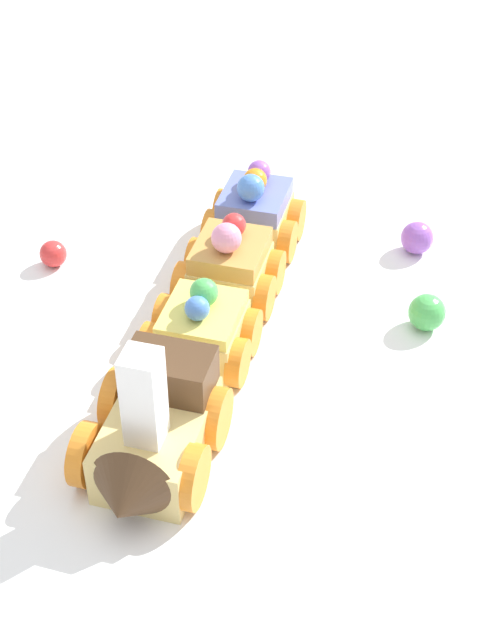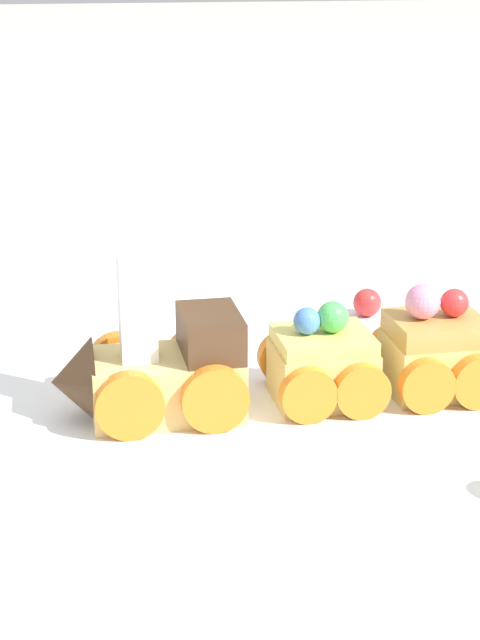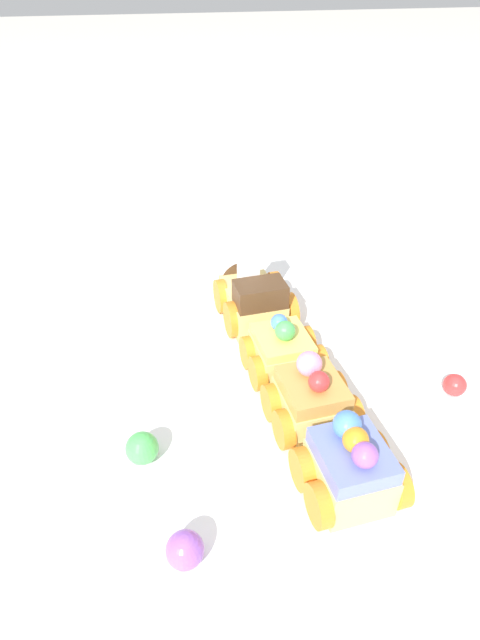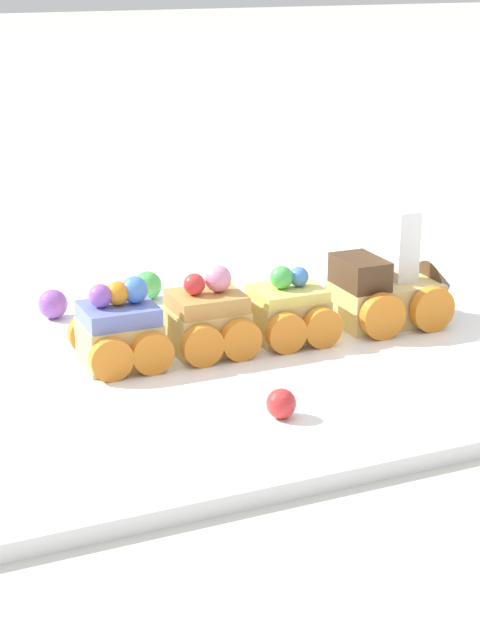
# 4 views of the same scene
# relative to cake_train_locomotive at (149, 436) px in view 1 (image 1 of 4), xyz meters

# --- Properties ---
(ground_plane) EXTENTS (10.00, 10.00, 0.00)m
(ground_plane) POSITION_rel_cake_train_locomotive_xyz_m (-0.11, 0.00, -0.04)
(ground_plane) COLOR beige
(display_board) EXTENTS (0.68, 0.46, 0.01)m
(display_board) POSITION_rel_cake_train_locomotive_xyz_m (-0.11, 0.00, -0.03)
(display_board) COLOR white
(display_board) RESTS_ON ground_plane
(cake_train_locomotive) EXTENTS (0.11, 0.08, 0.10)m
(cake_train_locomotive) POSITION_rel_cake_train_locomotive_xyz_m (0.00, 0.00, 0.00)
(cake_train_locomotive) COLOR #E5C675
(cake_train_locomotive) RESTS_ON display_board
(cake_car_lemon) EXTENTS (0.07, 0.07, 0.06)m
(cake_car_lemon) POSITION_rel_cake_train_locomotive_xyz_m (-0.10, 0.00, -0.00)
(cake_car_lemon) COLOR #E5C675
(cake_car_lemon) RESTS_ON display_board
(cake_car_caramel) EXTENTS (0.07, 0.07, 0.07)m
(cake_car_caramel) POSITION_rel_cake_train_locomotive_xyz_m (-0.17, 0.00, -0.00)
(cake_car_caramel) COLOR #E5C675
(cake_car_caramel) RESTS_ON display_board
(cake_car_blueberry) EXTENTS (0.07, 0.07, 0.07)m
(cake_car_blueberry) POSITION_rel_cake_train_locomotive_xyz_m (-0.24, 0.00, -0.00)
(cake_car_blueberry) COLOR #E5C675
(cake_car_blueberry) RESTS_ON display_board
(gumball_green) EXTENTS (0.03, 0.03, 0.03)m
(gumball_green) POSITION_rel_cake_train_locomotive_xyz_m (-0.17, 0.14, -0.01)
(gumball_green) COLOR #4CBC56
(gumball_green) RESTS_ON display_board
(gumball_purple) EXTENTS (0.03, 0.03, 0.03)m
(gumball_purple) POSITION_rel_cake_train_locomotive_xyz_m (-0.26, 0.13, -0.01)
(gumball_purple) COLOR #9956C6
(gumball_purple) RESTS_ON display_board
(gumball_red) EXTENTS (0.02, 0.02, 0.02)m
(gumball_red) POSITION_rel_cake_train_locomotive_xyz_m (-0.18, -0.14, -0.02)
(gumball_red) COLOR red
(gumball_red) RESTS_ON display_board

